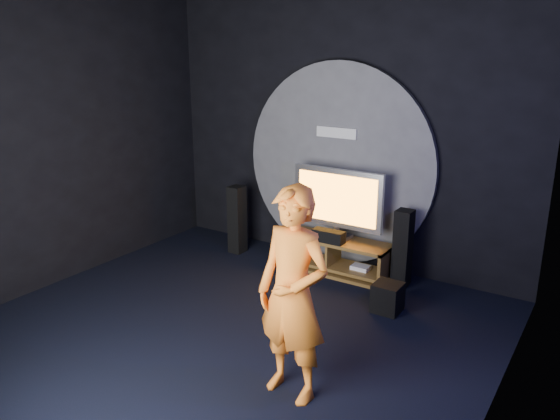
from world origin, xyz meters
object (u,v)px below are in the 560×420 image
Objects in this scene: tower_speaker_right at (403,248)px; player at (293,295)px; subwoofer at (387,297)px; media_console at (334,258)px; tv at (337,200)px; tower_speaker_left at (237,220)px.

player reaches higher than tower_speaker_right.
player is at bearing -93.16° from subwoofer.
media_console is 0.74m from tv.
tv reaches higher than tower_speaker_right.
tower_speaker_right is 0.79m from subwoofer.
media_console is 1.55× the size of tower_speaker_right.
tower_speaker_right is at bearing 5.55° from media_console.
media_console is 0.82× the size of player.
tower_speaker_right is (0.86, 0.08, 0.28)m from media_console.
tower_speaker_right is (0.87, 0.02, -0.46)m from tv.
subwoofer is (2.44, -0.55, -0.31)m from tower_speaker_left.
subwoofer is (0.99, -0.70, -0.77)m from tv.
tower_speaker_right is 0.53× the size of player.
tower_speaker_left reaches higher than media_console.
player is (0.89, -2.50, -0.05)m from tv.
subwoofer is (0.12, -0.72, -0.31)m from tower_speaker_right.
tv reaches higher than media_console.
tower_speaker_left is 2.33m from tower_speaker_right.
tower_speaker_left is 3.34m from player.
tv is at bearing 114.66° from player.
player is (0.03, -2.51, 0.41)m from tower_speaker_right.
tower_speaker_left reaches higher than subwoofer.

